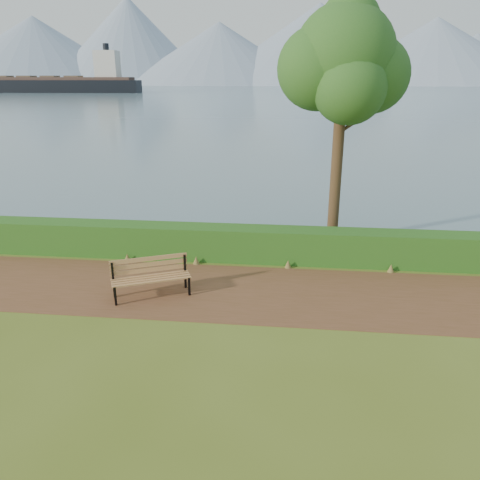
# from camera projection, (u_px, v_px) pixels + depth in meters

# --- Properties ---
(ground) EXTENTS (140.00, 140.00, 0.00)m
(ground) POSITION_uv_depth(u_px,v_px,m) (223.00, 296.00, 11.79)
(ground) COLOR #50601B
(ground) RESTS_ON ground
(path) EXTENTS (40.00, 3.40, 0.01)m
(path) POSITION_uv_depth(u_px,v_px,m) (225.00, 291.00, 12.07)
(path) COLOR brown
(path) RESTS_ON ground
(hedge) EXTENTS (32.00, 0.85, 1.00)m
(hedge) POSITION_uv_depth(u_px,v_px,m) (235.00, 243.00, 14.07)
(hedge) COLOR #194C15
(hedge) RESTS_ON ground
(water) EXTENTS (700.00, 510.00, 0.00)m
(water) POSITION_uv_depth(u_px,v_px,m) (291.00, 88.00, 255.93)
(water) COLOR #455D70
(water) RESTS_ON ground
(mountains) EXTENTS (585.00, 190.00, 70.00)m
(mountains) POSITION_uv_depth(u_px,v_px,m) (282.00, 49.00, 384.94)
(mountains) COLOR gray
(mountains) RESTS_ON ground
(bench) EXTENTS (1.99, 1.30, 0.97)m
(bench) POSITION_uv_depth(u_px,v_px,m) (150.00, 274.00, 11.70)
(bench) COLOR black
(bench) RESTS_ON ground
(tree) EXTENTS (3.94, 3.27, 7.59)m
(tree) POSITION_uv_depth(u_px,v_px,m) (343.00, 62.00, 13.79)
(tree) COLOR #3A2317
(tree) RESTS_ON ground
(cargo_ship) EXTENTS (62.79, 14.43, 18.89)m
(cargo_ship) POSITION_uv_depth(u_px,v_px,m) (62.00, 85.00, 174.95)
(cargo_ship) COLOR black
(cargo_ship) RESTS_ON ground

